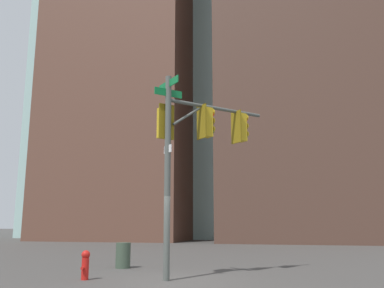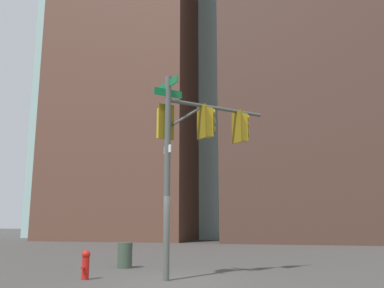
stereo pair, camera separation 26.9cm
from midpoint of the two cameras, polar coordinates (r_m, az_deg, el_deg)
The scene contains 6 objects.
ground_plane at distance 12.84m, azimuth -1.63°, elevation -18.47°, with size 200.00×200.00×0.00m, color #423F3D.
signal_pole_assembly at distance 13.64m, azimuth 0.90°, elevation 1.09°, with size 3.20×3.23×6.39m.
fire_hydrant at distance 13.42m, azimuth -13.97°, elevation -15.81°, with size 0.34×0.26×0.87m.
litter_bin at distance 16.49m, azimuth -8.82°, elevation -15.02°, with size 0.56×0.56×0.95m, color #384738.
building_brick_nearside at distance 54.75m, azimuth -5.88°, elevation 14.52°, with size 22.54×15.06×50.33m, color brown.
building_brick_midblock at distance 48.91m, azimuth 16.47°, elevation 14.13°, with size 20.27×17.52×44.06m, color #4C3328.
Camera 2 is at (12.19, 3.70, 1.68)m, focal length 38.42 mm.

